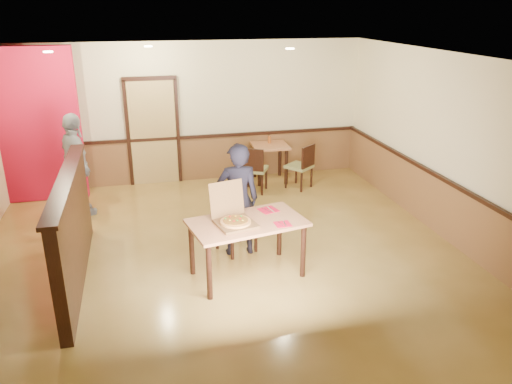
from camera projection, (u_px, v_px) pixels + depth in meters
floor at (224, 255)px, 7.32m from camera, size 7.00×7.00×0.00m
ceiling at (219, 59)px, 6.33m from camera, size 7.00×7.00×0.00m
wall_back at (192, 113)px, 10.01m from camera, size 7.00×0.00×7.00m
wall_right at (449, 148)px, 7.58m from camera, size 0.00×7.00×7.00m
wainscot_back at (195, 159)px, 10.32m from camera, size 7.00×0.04×0.90m
chair_rail_back at (194, 137)px, 10.13m from camera, size 7.00×0.06×0.06m
wainscot_right at (439, 206)px, 7.91m from camera, size 0.04×7.00×0.90m
chair_rail_right at (442, 178)px, 7.74m from camera, size 0.06×7.00×0.06m
back_door at (153, 133)px, 9.92m from camera, size 0.90×0.06×2.10m
booth_partition at (73, 228)px, 6.44m from camera, size 0.20×3.10×1.44m
red_accent_panel at (34, 126)px, 8.93m from camera, size 1.60×0.20×2.78m
spot_a at (48, 52)px, 7.48m from camera, size 0.14×0.14×0.02m
spot_b at (148, 46)px, 8.44m from camera, size 0.14×0.14×0.02m
spot_c at (290, 49)px, 8.00m from camera, size 0.14×0.14×0.02m
main_table at (247, 229)px, 6.54m from camera, size 1.62×1.13×0.79m
diner_chair at (233, 214)px, 7.33m from camera, size 0.65×0.65×1.01m
side_chair_left at (254, 168)px, 9.58m from camera, size 0.61×0.61×0.92m
side_chair_right at (302, 165)px, 9.80m from camera, size 0.62×0.62×0.90m
side_table at (270, 153)px, 10.21m from camera, size 0.75×0.75×0.77m
diner at (238, 200)px, 7.11m from camera, size 0.63×0.43×1.67m
passerby at (77, 165)px, 8.43m from camera, size 0.83×1.13×1.79m
pizza_box at (234, 219)px, 6.41m from camera, size 0.59×0.65×0.50m
pizza at (236, 222)px, 6.37m from camera, size 0.52×0.52×0.03m
napkin_near at (283, 224)px, 6.41m from camera, size 0.21×0.21×0.01m
napkin_far at (268, 210)px, 6.85m from camera, size 0.30×0.30×0.01m
condiment at (269, 140)px, 10.24m from camera, size 0.06×0.06×0.15m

